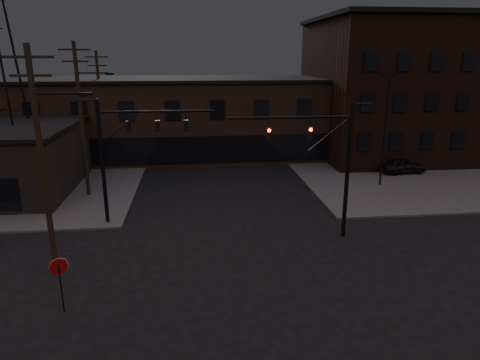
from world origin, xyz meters
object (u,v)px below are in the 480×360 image
object	(u,v)px
traffic_signal_far	(122,147)
car_crossing	(200,152)
parked_car_lot_b	(345,151)
traffic_signal_near	(329,157)
stop_sign	(59,272)
parked_car_lot_a	(403,166)

from	to	relation	value
traffic_signal_far	car_crossing	world-z (taller)	traffic_signal_far
parked_car_lot_b	car_crossing	bearing A→B (deg)	64.61
parked_car_lot_b	traffic_signal_far	bearing A→B (deg)	108.82
traffic_signal_near	parked_car_lot_b	distance (m)	21.36
stop_sign	parked_car_lot_b	xyz separation A→B (m)	(21.45, 25.84, -0.96)
parked_car_lot_b	stop_sign	bearing A→B (deg)	120.95
traffic_signal_near	traffic_signal_far	size ratio (longest dim) A/B	1.00
traffic_signal_far	car_crossing	bearing A→B (deg)	73.95
traffic_signal_far	car_crossing	size ratio (longest dim) A/B	1.60
traffic_signal_far	parked_car_lot_a	xyz separation A→B (m)	(23.34, 9.39, -4.17)
stop_sign	car_crossing	world-z (taller)	stop_sign
traffic_signal_far	parked_car_lot_a	bearing A→B (deg)	21.91
traffic_signal_near	stop_sign	distance (m)	15.17
parked_car_lot_b	parked_car_lot_a	bearing A→B (deg)	-173.22
traffic_signal_far	parked_car_lot_b	distance (m)	25.98
car_crossing	traffic_signal_far	bearing A→B (deg)	-101.45
traffic_signal_near	parked_car_lot_a	xyz separation A→B (m)	(11.27, 12.89, -4.09)
parked_car_lot_a	parked_car_lot_b	world-z (taller)	parked_car_lot_b
stop_sign	car_crossing	xyz separation A→B (m)	(6.30, 27.44, -1.02)
traffic_signal_near	car_crossing	bearing A→B (deg)	108.60
stop_sign	parked_car_lot_a	distance (m)	31.35
traffic_signal_near	car_crossing	xyz separation A→B (m)	(-7.05, 20.96, -4.11)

